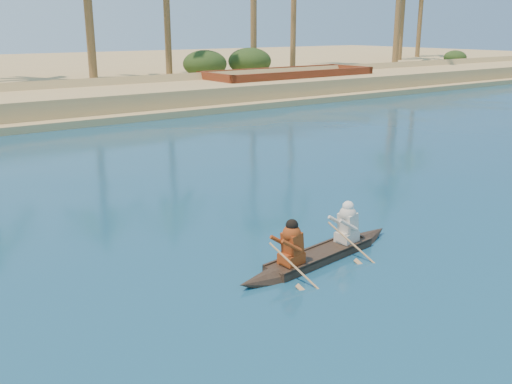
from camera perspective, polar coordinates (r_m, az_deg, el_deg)
canoe at (r=12.04m, az=6.45°, el=-5.63°), size 4.59×1.19×1.25m
barge_right at (r=41.18m, az=3.30°, el=10.72°), size 12.78×4.54×2.11m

